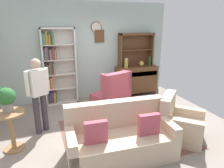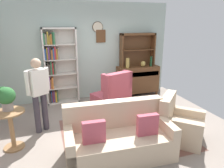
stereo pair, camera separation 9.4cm
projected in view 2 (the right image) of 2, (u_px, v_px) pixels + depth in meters
The scene contains 17 objects.
ground_plane at pixel (111, 129), 4.50m from camera, with size 5.40×4.60×0.02m, color gray.
wall_back at pixel (88, 52), 6.03m from camera, with size 5.00×0.09×2.80m.
area_rug at pixel (124, 134), 4.28m from camera, with size 2.49×2.06×0.01m, color brown.
bookshelf at pixel (58, 67), 5.69m from camera, with size 0.90×0.30×2.10m.
sideboard at pixel (138, 79), 6.49m from camera, with size 1.30×0.45×0.92m.
sideboard_hutch at pixel (137, 45), 6.29m from camera, with size 1.10×0.26×1.00m.
vase_tall at pixel (128, 63), 6.14m from camera, with size 0.11×0.11×0.29m, color tan.
vase_round at pixel (143, 64), 6.33m from camera, with size 0.15×0.15×0.17m, color tan.
bottle_wine at pixel (151, 61), 6.37m from camera, with size 0.07×0.07×0.30m, color #194223.
couch_floral at pixel (118, 138), 3.53m from camera, with size 1.84×0.94×0.90m.
armchair_floral at pixel (179, 126), 4.01m from camera, with size 1.08×1.08×0.88m.
wingback_chair at pixel (113, 96), 5.33m from camera, with size 1.01×1.02×1.05m.
plant_stand at pixel (11, 126), 3.68m from camera, with size 0.52×0.52×0.73m.
potted_plant_large at pixel (6, 97), 3.58m from camera, with size 0.31×0.31×0.43m.
person_reading at pixel (39, 90), 4.16m from camera, with size 0.48×0.35×1.56m.
coffee_table at pixel (115, 116), 4.29m from camera, with size 0.80×0.50×0.42m.
book_stack at pixel (114, 110), 4.29m from camera, with size 0.22×0.15×0.09m.
Camera 2 is at (-1.23, -3.83, 2.22)m, focal length 32.99 mm.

